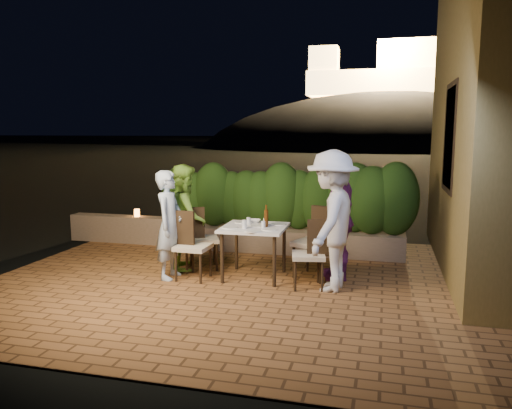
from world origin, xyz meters
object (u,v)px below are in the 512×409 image
(chair_right_back, at_px, (313,241))
(diner_purple, at_px, (339,219))
(dining_table, at_px, (254,252))
(bowl, at_px, (254,221))
(chair_left_front, at_px, (193,245))
(beer_bottle, at_px, (266,216))
(chair_left_back, at_px, (204,238))
(diner_green, at_px, (185,217))
(chair_right_front, at_px, (308,254))
(diner_white, at_px, (332,221))
(parapet_lamp, at_px, (137,213))
(diner_blue, at_px, (169,225))

(chair_right_back, distance_m, diner_purple, 0.49)
(dining_table, bearing_deg, bowl, 104.01)
(chair_left_front, bearing_deg, beer_bottle, 19.66)
(chair_left_back, xyz_separation_m, diner_purple, (2.04, 0.01, 0.39))
(diner_purple, bearing_deg, chair_left_front, -90.94)
(diner_green, bearing_deg, beer_bottle, -120.60)
(chair_right_front, relative_size, diner_white, 0.50)
(diner_purple, bearing_deg, chair_left_back, -106.68)
(beer_bottle, bearing_deg, bowl, 132.00)
(beer_bottle, bearing_deg, chair_left_front, -162.19)
(chair_left_back, distance_m, diner_purple, 2.08)
(chair_right_front, height_order, diner_purple, diner_purple)
(bowl, relative_size, diner_green, 0.11)
(chair_left_front, height_order, diner_green, diner_green)
(bowl, bearing_deg, parapet_lamp, 153.05)
(chair_left_front, xyz_separation_m, parapet_lamp, (-1.89, 1.93, 0.08))
(beer_bottle, bearing_deg, chair_right_back, 17.89)
(diner_green, bearing_deg, diner_purple, -110.62)
(chair_left_front, relative_size, parapet_lamp, 7.00)
(chair_left_front, xyz_separation_m, diner_white, (1.94, 0.02, 0.44))
(chair_left_back, relative_size, diner_white, 0.51)
(chair_right_front, distance_m, parapet_lamp, 4.02)
(chair_left_front, height_order, diner_blue, diner_blue)
(chair_left_back, height_order, parapet_lamp, chair_left_back)
(diner_blue, bearing_deg, chair_right_front, -89.92)
(chair_left_front, relative_size, diner_white, 0.53)
(beer_bottle, height_order, bowl, beer_bottle)
(beer_bottle, xyz_separation_m, chair_right_back, (0.64, 0.21, -0.38))
(chair_right_back, bearing_deg, bowl, 16.69)
(beer_bottle, bearing_deg, diner_green, 171.10)
(chair_left_back, bearing_deg, beer_bottle, -38.13)
(dining_table, height_order, chair_left_back, chair_left_back)
(chair_right_back, bearing_deg, beer_bottle, 38.53)
(chair_left_front, bearing_deg, diner_white, 2.49)
(bowl, height_order, chair_right_front, chair_right_front)
(chair_left_front, bearing_deg, chair_right_front, 2.42)
(chair_right_back, xyz_separation_m, diner_white, (0.31, -0.50, 0.40))
(diner_green, distance_m, diner_white, 2.33)
(diner_green, bearing_deg, diner_white, -124.17)
(beer_bottle, height_order, diner_green, diner_green)
(dining_table, distance_m, parapet_lamp, 3.17)
(diner_green, bearing_deg, dining_table, -123.20)
(chair_left_front, height_order, parapet_lamp, chair_left_front)
(diner_green, relative_size, parapet_lamp, 11.45)
(diner_white, bearing_deg, parapet_lamp, -106.96)
(diner_green, relative_size, diner_purple, 0.93)
(bowl, relative_size, parapet_lamp, 1.31)
(chair_left_front, xyz_separation_m, chair_right_back, (1.63, 0.53, 0.04))
(beer_bottle, relative_size, diner_green, 0.19)
(beer_bottle, height_order, parapet_lamp, beer_bottle)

